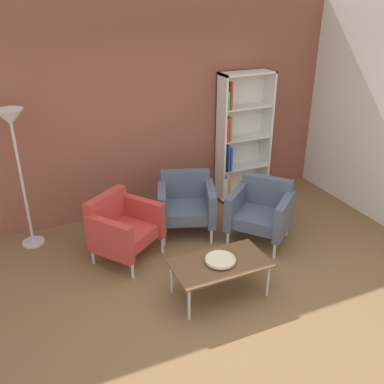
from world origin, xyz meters
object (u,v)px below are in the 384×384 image
(bookshelf_tall, at_px, (239,139))
(decorative_bowl, at_px, (220,260))
(floor_lamp_torchiere, at_px, (13,135))
(armchair_near_window, at_px, (122,227))
(armchair_corner_red, at_px, (186,203))
(armchair_spare_guest, at_px, (261,210))
(coffee_table_low, at_px, (220,265))

(bookshelf_tall, height_order, decorative_bowl, bookshelf_tall)
(decorative_bowl, xyz_separation_m, floor_lamp_torchiere, (-1.72, 1.85, 1.01))
(armchair_near_window, bearing_deg, floor_lamp_torchiere, 106.20)
(bookshelf_tall, relative_size, floor_lamp_torchiere, 1.09)
(decorative_bowl, xyz_separation_m, armchair_corner_red, (0.19, 1.35, -0.02))
(decorative_bowl, relative_size, armchair_spare_guest, 0.34)
(armchair_corner_red, bearing_deg, floor_lamp_torchiere, -174.55)
(bookshelf_tall, bearing_deg, floor_lamp_torchiere, -176.81)
(armchair_corner_red, xyz_separation_m, armchair_spare_guest, (0.79, -0.57, 0.00))
(armchair_spare_guest, distance_m, floor_lamp_torchiere, 3.08)
(bookshelf_tall, distance_m, armchair_spare_guest, 1.38)
(coffee_table_low, relative_size, armchair_corner_red, 1.12)
(coffee_table_low, distance_m, floor_lamp_torchiere, 2.75)
(bookshelf_tall, distance_m, armchair_corner_red, 1.42)
(bookshelf_tall, distance_m, coffee_table_low, 2.48)
(armchair_spare_guest, bearing_deg, armchair_corner_red, -166.35)
(armchair_spare_guest, bearing_deg, floor_lamp_torchiere, -152.11)
(decorative_bowl, relative_size, armchair_corner_red, 0.36)
(bookshelf_tall, height_order, armchair_near_window, bookshelf_tall)
(coffee_table_low, xyz_separation_m, armchair_spare_guest, (0.98, 0.78, 0.05))
(decorative_bowl, bearing_deg, floor_lamp_torchiere, 133.00)
(armchair_near_window, height_order, floor_lamp_torchiere, floor_lamp_torchiere)
(armchair_near_window, bearing_deg, bookshelf_tall, -12.09)
(armchair_near_window, relative_size, armchair_spare_guest, 1.00)
(floor_lamp_torchiere, bearing_deg, armchair_spare_guest, -21.52)
(armchair_near_window, xyz_separation_m, floor_lamp_torchiere, (-0.99, 0.76, 1.03))
(armchair_spare_guest, relative_size, floor_lamp_torchiere, 0.55)
(bookshelf_tall, xyz_separation_m, decorative_bowl, (-1.33, -2.02, -0.49))
(bookshelf_tall, bearing_deg, armchair_near_window, -155.82)
(coffee_table_low, distance_m, armchair_near_window, 1.31)
(decorative_bowl, bearing_deg, armchair_corner_red, 81.88)
(armchair_corner_red, relative_size, armchair_spare_guest, 0.94)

